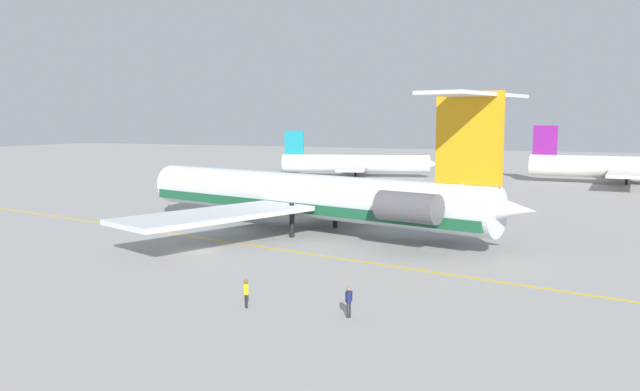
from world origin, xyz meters
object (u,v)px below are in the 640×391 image
object	(u,v)px
airliner_mid_left	(633,168)
ground_crew_near_nose	(300,188)
ground_crew_near_tail	(502,204)
safety_cone_wingtip	(225,198)
airliner_far_left	(360,163)
main_jetliner	(314,196)
ground_crew_portside	(246,290)
ground_crew_starboard	(349,298)

from	to	relation	value
airliner_mid_left	ground_crew_near_nose	world-z (taller)	airliner_mid_left
ground_crew_near_tail	safety_cone_wingtip	size ratio (longest dim) A/B	3.10
ground_crew_near_tail	airliner_far_left	bearing A→B (deg)	92.45
main_jetliner	ground_crew_portside	size ratio (longest dim) A/B	26.31
airliner_mid_left	ground_crew_portside	size ratio (longest dim) A/B	19.48
airliner_far_left	ground_crew_portside	xyz separation A→B (m)	(24.33, -85.81, -1.54)
main_jetliner	airliner_far_left	world-z (taller)	main_jetliner
ground_crew_near_nose	ground_crew_near_tail	xyz separation A→B (m)	(29.57, -6.25, -0.08)
airliner_mid_left	safety_cone_wingtip	size ratio (longest dim) A/B	60.88
ground_crew_near_tail	ground_crew_starboard	size ratio (longest dim) A/B	0.95
ground_crew_near_nose	ground_crew_starboard	bearing A→B (deg)	78.51
ground_crew_portside	ground_crew_starboard	xyz separation A→B (m)	(6.23, 0.64, 0.05)
airliner_far_left	main_jetliner	bearing A→B (deg)	-90.51
airliner_mid_left	ground_crew_portside	world-z (taller)	airliner_mid_left
main_jetliner	airliner_mid_left	bearing A→B (deg)	-101.12
ground_crew_starboard	safety_cone_wingtip	xyz separation A→B (m)	(-34.91, 43.15, -0.87)
safety_cone_wingtip	ground_crew_near_tail	bearing A→B (deg)	3.91
airliner_far_left	ground_crew_near_tail	world-z (taller)	airliner_far_left
main_jetliner	airliner_far_left	distance (m)	62.86
main_jetliner	ground_crew_near_nose	world-z (taller)	main_jetliner
ground_crew_near_nose	ground_crew_portside	bearing A→B (deg)	72.65
ground_crew_starboard	ground_crew_near_tail	bearing A→B (deg)	127.98
airliner_far_left	ground_crew_starboard	distance (m)	90.49
airliner_far_left	ground_crew_portside	world-z (taller)	airliner_far_left
airliner_far_left	ground_crew_portside	distance (m)	89.20
ground_crew_starboard	ground_crew_portside	bearing A→B (deg)	-133.74
main_jetliner	safety_cone_wingtip	bearing A→B (deg)	-26.10
ground_crew_near_tail	ground_crew_portside	distance (m)	47.02
ground_crew_portside	safety_cone_wingtip	world-z (taller)	ground_crew_portside
ground_crew_portside	ground_crew_near_nose	bearing A→B (deg)	48.48
ground_crew_starboard	airliner_far_left	bearing A→B (deg)	150.13
main_jetliner	ground_crew_starboard	size ratio (longest dim) A/B	25.09
airliner_far_left	ground_crew_near_nose	bearing A→B (deg)	-101.54
airliner_far_left	airliner_mid_left	bearing A→B (deg)	-11.64
ground_crew_near_tail	ground_crew_portside	size ratio (longest dim) A/B	0.99
airliner_mid_left	ground_crew_starboard	world-z (taller)	airliner_mid_left
main_jetliner	safety_cone_wingtip	size ratio (longest dim) A/B	82.26
ground_crew_portside	safety_cone_wingtip	xyz separation A→B (m)	(-28.68, 43.79, -0.81)
ground_crew_portside	safety_cone_wingtip	bearing A→B (deg)	59.53
airliner_mid_left	ground_crew_portside	distance (m)	92.95
ground_crew_near_nose	ground_crew_portside	world-z (taller)	ground_crew_near_nose
main_jetliner	airliner_mid_left	xyz separation A→B (m)	(30.50, 64.51, -0.69)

